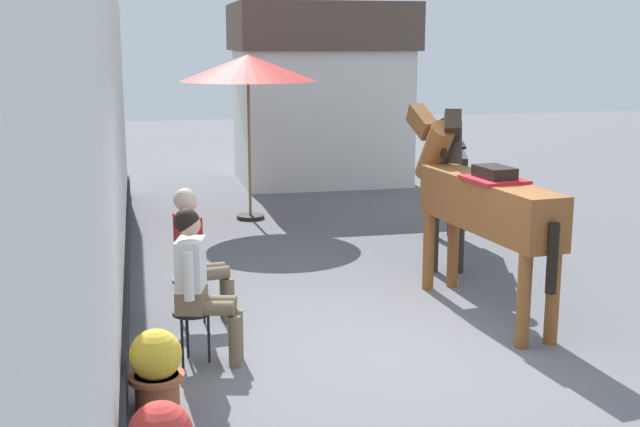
{
  "coord_description": "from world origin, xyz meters",
  "views": [
    {
      "loc": [
        -2.2,
        -6.82,
        2.78
      ],
      "look_at": [
        -0.4,
        1.2,
        1.05
      ],
      "focal_mm": 46.04,
      "sensor_mm": 36.0,
      "label": 1
    }
  ],
  "objects": [
    {
      "name": "ground_plane",
      "position": [
        0.0,
        3.0,
        0.0
      ],
      "size": [
        40.0,
        40.0,
        0.0
      ],
      "primitive_type": "plane",
      "color": "slate"
    },
    {
      "name": "distant_cottage",
      "position": [
        1.4,
        9.2,
        1.8
      ],
      "size": [
        3.4,
        2.6,
        3.5
      ],
      "color": "silver",
      "rests_on": "ground_plane"
    },
    {
      "name": "pub_facade_wall",
      "position": [
        -2.55,
        1.5,
        1.54
      ],
      "size": [
        0.34,
        14.0,
        3.4
      ],
      "color": "white",
      "rests_on": "ground_plane"
    },
    {
      "name": "saddled_horse_far",
      "position": [
        1.71,
        3.13,
        1.16
      ],
      "size": [
        1.25,
        2.87,
        2.06
      ],
      "color": "#2D231E",
      "rests_on": "ground_plane"
    },
    {
      "name": "flower_planter_middle",
      "position": [
        -2.13,
        -0.8,
        0.33
      ],
      "size": [
        0.43,
        0.43,
        0.64
      ],
      "color": "#A85638",
      "rests_on": "ground_plane"
    },
    {
      "name": "cafe_parasol",
      "position": [
        -0.48,
        5.92,
        2.36
      ],
      "size": [
        2.1,
        2.1,
        2.58
      ],
      "color": "black",
      "rests_on": "ground_plane"
    },
    {
      "name": "seated_visitor_far",
      "position": [
        -1.69,
        1.08,
        0.78
      ],
      "size": [
        0.61,
        0.49,
        1.39
      ],
      "color": "#194C99",
      "rests_on": "ground_plane"
    },
    {
      "name": "saddled_horse_near",
      "position": [
        1.23,
        0.88,
        1.16
      ],
      "size": [
        0.68,
        2.99,
        2.06
      ],
      "color": "brown",
      "rests_on": "ground_plane"
    },
    {
      "name": "seated_visitor_near",
      "position": [
        -1.74,
        0.06,
        0.78
      ],
      "size": [
        0.61,
        0.48,
        1.39
      ],
      "color": "black",
      "rests_on": "ground_plane"
    },
    {
      "name": "satchel_bag",
      "position": [
        -1.74,
        2.25,
        0.1
      ],
      "size": [
        0.17,
        0.3,
        0.2
      ],
      "primitive_type": "cube",
      "rotation": [
        0.0,
        0.0,
        1.37
      ],
      "color": "black",
      "rests_on": "ground_plane"
    }
  ]
}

